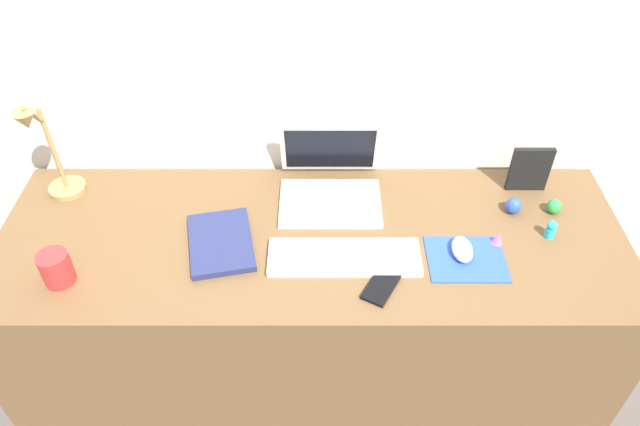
% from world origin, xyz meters
% --- Properties ---
extents(ground_plane, '(6.00, 6.00, 0.00)m').
position_xyz_m(ground_plane, '(0.00, 0.00, 0.00)').
color(ground_plane, '#59514C').
extents(back_wall, '(2.98, 0.05, 1.64)m').
position_xyz_m(back_wall, '(0.00, 0.35, 0.82)').
color(back_wall, silver).
rests_on(back_wall, ground_plane).
extents(desk, '(1.78, 0.62, 0.74)m').
position_xyz_m(desk, '(0.00, 0.00, 0.37)').
color(desk, brown).
rests_on(desk, ground_plane).
extents(laptop, '(0.30, 0.27, 0.21)m').
position_xyz_m(laptop, '(0.05, 0.19, 0.79)').
color(laptop, white).
rests_on(laptop, desk).
extents(keyboard, '(0.41, 0.13, 0.02)m').
position_xyz_m(keyboard, '(0.09, -0.09, 0.75)').
color(keyboard, white).
rests_on(keyboard, desk).
extents(mousepad, '(0.21, 0.17, 0.00)m').
position_xyz_m(mousepad, '(0.42, -0.09, 0.74)').
color(mousepad, blue).
rests_on(mousepad, desk).
extents(mouse, '(0.06, 0.10, 0.03)m').
position_xyz_m(mouse, '(0.41, -0.07, 0.76)').
color(mouse, white).
rests_on(mouse, mousepad).
extents(cell_phone, '(0.12, 0.14, 0.01)m').
position_xyz_m(cell_phone, '(0.18, -0.18, 0.74)').
color(cell_phone, black).
rests_on(cell_phone, desk).
extents(desk_lamp, '(0.11, 0.17, 0.34)m').
position_xyz_m(desk_lamp, '(-0.75, 0.17, 0.90)').
color(desk_lamp, '#A5844C').
rests_on(desk_lamp, desk).
extents(notebook_pad, '(0.22, 0.27, 0.02)m').
position_xyz_m(notebook_pad, '(-0.25, -0.03, 0.75)').
color(notebook_pad, navy).
rests_on(notebook_pad, desk).
extents(picture_frame, '(0.12, 0.02, 0.15)m').
position_xyz_m(picture_frame, '(0.65, 0.21, 0.81)').
color(picture_frame, black).
rests_on(picture_frame, desk).
extents(coffee_mug, '(0.08, 0.08, 0.09)m').
position_xyz_m(coffee_mug, '(-0.65, -0.16, 0.79)').
color(coffee_mug, red).
rests_on(coffee_mug, desk).
extents(toy_figurine_blue, '(0.04, 0.04, 0.05)m').
position_xyz_m(toy_figurine_blue, '(0.59, 0.10, 0.76)').
color(toy_figurine_blue, blue).
rests_on(toy_figurine_blue, desk).
extents(toy_figurine_cyan, '(0.03, 0.03, 0.06)m').
position_xyz_m(toy_figurine_cyan, '(0.67, 0.00, 0.77)').
color(toy_figurine_cyan, '#28B7CC').
rests_on(toy_figurine_cyan, desk).
extents(toy_figurine_pink, '(0.03, 0.03, 0.04)m').
position_xyz_m(toy_figurine_pink, '(0.52, -0.03, 0.76)').
color(toy_figurine_pink, pink).
rests_on(toy_figurine_pink, desk).
extents(toy_figurine_green, '(0.04, 0.04, 0.05)m').
position_xyz_m(toy_figurine_green, '(0.71, 0.10, 0.76)').
color(toy_figurine_green, green).
rests_on(toy_figurine_green, desk).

